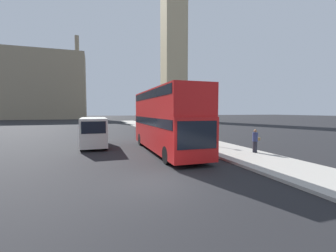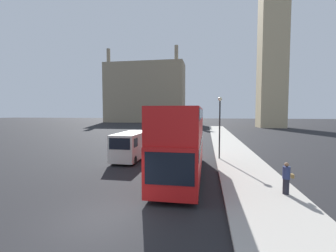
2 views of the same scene
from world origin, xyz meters
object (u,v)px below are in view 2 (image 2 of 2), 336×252
at_px(white_van, 131,145).
at_px(pedestrian, 286,178).
at_px(street_lamp, 220,118).
at_px(red_double_decker_bus, 182,138).

height_order(white_van, pedestrian, white_van).
bearing_deg(street_lamp, pedestrian, -71.44).
relative_size(red_double_decker_bus, pedestrian, 6.64).
bearing_deg(street_lamp, red_double_decker_bus, -116.76).
bearing_deg(white_van, street_lamp, 9.70).
bearing_deg(red_double_decker_bus, white_van, 140.70).
xyz_separation_m(red_double_decker_bus, pedestrian, (5.59, -2.95, -1.58)).
relative_size(red_double_decker_bus, street_lamp, 1.95).
bearing_deg(pedestrian, white_van, 146.36).
bearing_deg(pedestrian, red_double_decker_bus, 152.21).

